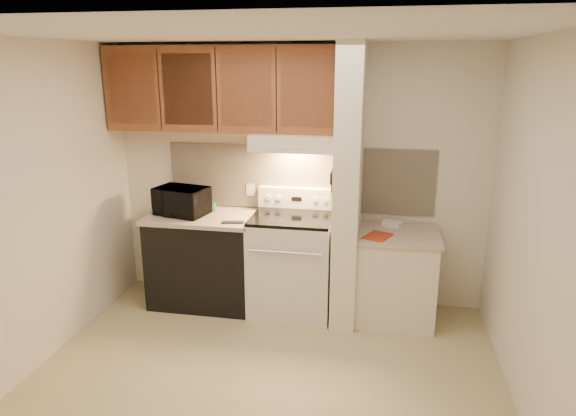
# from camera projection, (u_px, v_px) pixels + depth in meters

# --- Properties ---
(floor) EXTENTS (3.60, 3.60, 0.00)m
(floor) POSITION_uv_depth(u_px,v_px,m) (265.00, 377.00, 3.92)
(floor) COLOR tan
(floor) RESTS_ON ground
(ceiling) EXTENTS (3.60, 3.60, 0.00)m
(ceiling) POSITION_uv_depth(u_px,v_px,m) (261.00, 33.00, 3.24)
(ceiling) COLOR white
(ceiling) RESTS_ON wall_back
(wall_back) EXTENTS (3.60, 2.50, 0.02)m
(wall_back) POSITION_uv_depth(u_px,v_px,m) (298.00, 176.00, 5.00)
(wall_back) COLOR silver
(wall_back) RESTS_ON floor
(wall_left) EXTENTS (0.02, 3.00, 2.50)m
(wall_left) POSITION_uv_depth(u_px,v_px,m) (33.00, 209.00, 3.90)
(wall_left) COLOR silver
(wall_left) RESTS_ON floor
(wall_right) EXTENTS (0.02, 3.00, 2.50)m
(wall_right) POSITION_uv_depth(u_px,v_px,m) (539.00, 237.00, 3.26)
(wall_right) COLOR silver
(wall_right) RESTS_ON floor
(backsplash) EXTENTS (2.60, 0.02, 0.63)m
(backsplash) POSITION_uv_depth(u_px,v_px,m) (298.00, 178.00, 4.99)
(backsplash) COLOR beige
(backsplash) RESTS_ON wall_back
(range_body) EXTENTS (0.76, 0.65, 0.92)m
(range_body) POSITION_uv_depth(u_px,v_px,m) (292.00, 265.00, 4.89)
(range_body) COLOR silver
(range_body) RESTS_ON floor
(oven_window) EXTENTS (0.50, 0.01, 0.30)m
(oven_window) POSITION_uv_depth(u_px,v_px,m) (286.00, 274.00, 4.58)
(oven_window) COLOR black
(oven_window) RESTS_ON range_body
(oven_handle) EXTENTS (0.65, 0.02, 0.02)m
(oven_handle) POSITION_uv_depth(u_px,v_px,m) (285.00, 253.00, 4.48)
(oven_handle) COLOR silver
(oven_handle) RESTS_ON range_body
(cooktop) EXTENTS (0.74, 0.64, 0.03)m
(cooktop) POSITION_uv_depth(u_px,v_px,m) (292.00, 217.00, 4.76)
(cooktop) COLOR black
(cooktop) RESTS_ON range_body
(range_backguard) EXTENTS (0.76, 0.08, 0.20)m
(range_backguard) POSITION_uv_depth(u_px,v_px,m) (297.00, 198.00, 5.00)
(range_backguard) COLOR silver
(range_backguard) RESTS_ON range_body
(range_display) EXTENTS (0.10, 0.01, 0.04)m
(range_display) POSITION_uv_depth(u_px,v_px,m) (297.00, 199.00, 4.96)
(range_display) COLOR black
(range_display) RESTS_ON range_backguard
(range_knob_left_outer) EXTENTS (0.05, 0.02, 0.05)m
(range_knob_left_outer) POSITION_uv_depth(u_px,v_px,m) (268.00, 198.00, 5.00)
(range_knob_left_outer) COLOR silver
(range_knob_left_outer) RESTS_ON range_backguard
(range_knob_left_inner) EXTENTS (0.05, 0.02, 0.05)m
(range_knob_left_inner) POSITION_uv_depth(u_px,v_px,m) (278.00, 198.00, 4.99)
(range_knob_left_inner) COLOR silver
(range_knob_left_inner) RESTS_ON range_backguard
(range_knob_right_inner) EXTENTS (0.05, 0.02, 0.05)m
(range_knob_right_inner) POSITION_uv_depth(u_px,v_px,m) (315.00, 200.00, 4.92)
(range_knob_right_inner) COLOR silver
(range_knob_right_inner) RESTS_ON range_backguard
(range_knob_right_outer) EXTENTS (0.05, 0.02, 0.05)m
(range_knob_right_outer) POSITION_uv_depth(u_px,v_px,m) (325.00, 200.00, 4.90)
(range_knob_right_outer) COLOR silver
(range_knob_right_outer) RESTS_ON range_backguard
(dishwasher_front) EXTENTS (1.00, 0.63, 0.87)m
(dishwasher_front) POSITION_uv_depth(u_px,v_px,m) (204.00, 261.00, 5.06)
(dishwasher_front) COLOR black
(dishwasher_front) RESTS_ON floor
(left_countertop) EXTENTS (1.04, 0.67, 0.04)m
(left_countertop) POSITION_uv_depth(u_px,v_px,m) (202.00, 217.00, 4.93)
(left_countertop) COLOR #C1AC9A
(left_countertop) RESTS_ON dishwasher_front
(spoon_rest) EXTENTS (0.21, 0.10, 0.01)m
(spoon_rest) POSITION_uv_depth(u_px,v_px,m) (233.00, 222.00, 4.67)
(spoon_rest) COLOR black
(spoon_rest) RESTS_ON left_countertop
(teal_jar) EXTENTS (0.09, 0.09, 0.09)m
(teal_jar) POSITION_uv_depth(u_px,v_px,m) (212.00, 206.00, 5.05)
(teal_jar) COLOR #285E60
(teal_jar) RESTS_ON left_countertop
(outlet) EXTENTS (0.08, 0.01, 0.12)m
(outlet) POSITION_uv_depth(u_px,v_px,m) (250.00, 190.00, 5.10)
(outlet) COLOR beige
(outlet) RESTS_ON backsplash
(microwave) EXTENTS (0.54, 0.42, 0.27)m
(microwave) POSITION_uv_depth(u_px,v_px,m) (181.00, 201.00, 4.91)
(microwave) COLOR black
(microwave) RESTS_ON left_countertop
(partition_pillar) EXTENTS (0.22, 0.70, 2.50)m
(partition_pillar) POSITION_uv_depth(u_px,v_px,m) (348.00, 187.00, 4.58)
(partition_pillar) COLOR #ECE3C9
(partition_pillar) RESTS_ON floor
(pillar_trim) EXTENTS (0.01, 0.70, 0.04)m
(pillar_trim) POSITION_uv_depth(u_px,v_px,m) (335.00, 181.00, 4.58)
(pillar_trim) COLOR brown
(pillar_trim) RESTS_ON partition_pillar
(knife_strip) EXTENTS (0.02, 0.42, 0.04)m
(knife_strip) POSITION_uv_depth(u_px,v_px,m) (334.00, 180.00, 4.53)
(knife_strip) COLOR black
(knife_strip) RESTS_ON partition_pillar
(knife_blade_a) EXTENTS (0.01, 0.03, 0.16)m
(knife_blade_a) POSITION_uv_depth(u_px,v_px,m) (331.00, 195.00, 4.42)
(knife_blade_a) COLOR silver
(knife_blade_a) RESTS_ON knife_strip
(knife_handle_a) EXTENTS (0.02, 0.02, 0.10)m
(knife_handle_a) POSITION_uv_depth(u_px,v_px,m) (331.00, 179.00, 4.36)
(knife_handle_a) COLOR black
(knife_handle_a) RESTS_ON knife_strip
(knife_blade_b) EXTENTS (0.01, 0.04, 0.18)m
(knife_blade_b) POSITION_uv_depth(u_px,v_px,m) (332.00, 194.00, 4.49)
(knife_blade_b) COLOR silver
(knife_blade_b) RESTS_ON knife_strip
(knife_handle_b) EXTENTS (0.02, 0.02, 0.10)m
(knife_handle_b) POSITION_uv_depth(u_px,v_px,m) (332.00, 177.00, 4.43)
(knife_handle_b) COLOR black
(knife_handle_b) RESTS_ON knife_strip
(knife_blade_c) EXTENTS (0.01, 0.04, 0.20)m
(knife_blade_c) POSITION_uv_depth(u_px,v_px,m) (333.00, 193.00, 4.57)
(knife_blade_c) COLOR silver
(knife_blade_c) RESTS_ON knife_strip
(knife_handle_c) EXTENTS (0.02, 0.02, 0.10)m
(knife_handle_c) POSITION_uv_depth(u_px,v_px,m) (333.00, 174.00, 4.53)
(knife_handle_c) COLOR black
(knife_handle_c) RESTS_ON knife_strip
(knife_blade_d) EXTENTS (0.01, 0.04, 0.16)m
(knife_blade_d) POSITION_uv_depth(u_px,v_px,m) (333.00, 189.00, 4.63)
(knife_blade_d) COLOR silver
(knife_blade_d) RESTS_ON knife_strip
(knife_handle_d) EXTENTS (0.02, 0.02, 0.10)m
(knife_handle_d) POSITION_uv_depth(u_px,v_px,m) (334.00, 173.00, 4.60)
(knife_handle_d) COLOR black
(knife_handle_d) RESTS_ON knife_strip
(knife_blade_e) EXTENTS (0.01, 0.04, 0.18)m
(knife_blade_e) POSITION_uv_depth(u_px,v_px,m) (334.00, 188.00, 4.73)
(knife_blade_e) COLOR silver
(knife_blade_e) RESTS_ON knife_strip
(knife_handle_e) EXTENTS (0.02, 0.02, 0.10)m
(knife_handle_e) POSITION_uv_depth(u_px,v_px,m) (335.00, 171.00, 4.67)
(knife_handle_e) COLOR black
(knife_handle_e) RESTS_ON knife_strip
(oven_mitt) EXTENTS (0.03, 0.10, 0.25)m
(oven_mitt) POSITION_uv_depth(u_px,v_px,m) (335.00, 193.00, 4.79)
(oven_mitt) COLOR slate
(oven_mitt) RESTS_ON partition_pillar
(right_cab_base) EXTENTS (0.70, 0.60, 0.81)m
(right_cab_base) POSITION_uv_depth(u_px,v_px,m) (395.00, 278.00, 4.73)
(right_cab_base) COLOR beige
(right_cab_base) RESTS_ON floor
(right_countertop) EXTENTS (0.74, 0.64, 0.04)m
(right_countertop) POSITION_uv_depth(u_px,v_px,m) (398.00, 235.00, 4.61)
(right_countertop) COLOR #C1AC9A
(right_countertop) RESTS_ON right_cab_base
(red_folder) EXTENTS (0.28, 0.32, 0.01)m
(red_folder) POSITION_uv_depth(u_px,v_px,m) (378.00, 236.00, 4.50)
(red_folder) COLOR #B1331A
(red_folder) RESTS_ON right_countertop
(white_box) EXTENTS (0.20, 0.17, 0.04)m
(white_box) POSITION_uv_depth(u_px,v_px,m) (392.00, 224.00, 4.78)
(white_box) COLOR white
(white_box) RESTS_ON right_countertop
(range_hood) EXTENTS (0.78, 0.44, 0.15)m
(range_hood) POSITION_uv_depth(u_px,v_px,m) (295.00, 141.00, 4.69)
(range_hood) COLOR beige
(range_hood) RESTS_ON upper_cabinets
(hood_lip) EXTENTS (0.78, 0.04, 0.06)m
(hood_lip) POSITION_uv_depth(u_px,v_px,m) (291.00, 150.00, 4.50)
(hood_lip) COLOR beige
(hood_lip) RESTS_ON range_hood
(upper_cabinets) EXTENTS (2.18, 0.33, 0.77)m
(upper_cabinets) POSITION_uv_depth(u_px,v_px,m) (222.00, 89.00, 4.72)
(upper_cabinets) COLOR brown
(upper_cabinets) RESTS_ON wall_back
(cab_door_a) EXTENTS (0.46, 0.01, 0.63)m
(cab_door_a) POSITION_uv_depth(u_px,v_px,m) (131.00, 89.00, 4.72)
(cab_door_a) COLOR brown
(cab_door_a) RESTS_ON upper_cabinets
(cab_gap_a) EXTENTS (0.01, 0.01, 0.73)m
(cab_gap_a) POSITION_uv_depth(u_px,v_px,m) (159.00, 89.00, 4.67)
(cab_gap_a) COLOR black
(cab_gap_a) RESTS_ON upper_cabinets
(cab_door_b) EXTENTS (0.46, 0.01, 0.63)m
(cab_door_b) POSITION_uv_depth(u_px,v_px,m) (188.00, 90.00, 4.62)
(cab_door_b) COLOR brown
(cab_door_b) RESTS_ON upper_cabinets
(cab_gap_b) EXTENTS (0.01, 0.01, 0.73)m
(cab_gap_b) POSITION_uv_depth(u_px,v_px,m) (216.00, 90.00, 4.57)
(cab_gap_b) COLOR black
(cab_gap_b) RESTS_ON upper_cabinets
(cab_door_c) EXTENTS (0.46, 0.01, 0.63)m
(cab_door_c) POSITION_uv_depth(u_px,v_px,m) (246.00, 90.00, 4.53)
(cab_door_c) COLOR brown
(cab_door_c) RESTS_ON upper_cabinets
(cab_gap_c) EXTENTS (0.01, 0.01, 0.73)m
(cab_gap_c) POSITION_uv_depth(u_px,v_px,m) (276.00, 90.00, 4.48)
(cab_gap_c) COLOR black
(cab_gap_c) RESTS_ON upper_cabinets
(cab_door_d) EXTENTS (0.46, 0.01, 0.63)m
(cab_door_d) POSITION_uv_depth(u_px,v_px,m) (307.00, 91.00, 4.43)
(cab_door_d) COLOR brown
(cab_door_d) RESTS_ON upper_cabinets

